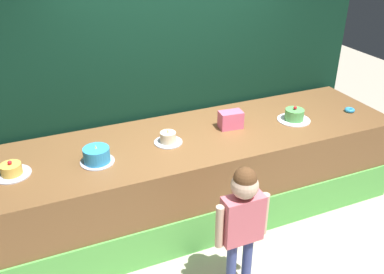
% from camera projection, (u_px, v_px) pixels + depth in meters
% --- Properties ---
extents(ground_plane, '(12.00, 12.00, 0.00)m').
position_uv_depth(ground_plane, '(223.00, 242.00, 4.15)').
color(ground_plane, '#BCB29E').
extents(stage_platform, '(4.14, 1.17, 0.93)m').
position_uv_depth(stage_platform, '(200.00, 174.00, 4.39)').
color(stage_platform, brown).
rests_on(stage_platform, ground_plane).
extents(curtain_backdrop, '(4.45, 0.08, 2.65)m').
position_uv_depth(curtain_backdrop, '(175.00, 76.00, 4.54)').
color(curtain_backdrop, black).
rests_on(curtain_backdrop, ground_plane).
extents(child_figure, '(0.47, 0.22, 1.22)m').
position_uv_depth(child_figure, '(243.00, 215.00, 3.29)').
color(child_figure, '#3F4C8C').
rests_on(child_figure, ground_plane).
extents(pink_box, '(0.25, 0.17, 0.18)m').
position_uv_depth(pink_box, '(231.00, 120.00, 4.29)').
color(pink_box, '#ED6388').
rests_on(pink_box, stage_platform).
extents(donut, '(0.11, 0.11, 0.04)m').
position_uv_depth(donut, '(350.00, 110.00, 4.67)').
color(donut, '#3399D8').
rests_on(donut, stage_platform).
extents(cake_far_left, '(0.31, 0.31, 0.14)m').
position_uv_depth(cake_far_left, '(11.00, 170.00, 3.52)').
color(cake_far_left, silver).
rests_on(cake_far_left, stage_platform).
extents(cake_center_left, '(0.30, 0.30, 0.17)m').
position_uv_depth(cake_center_left, '(97.00, 156.00, 3.69)').
color(cake_center_left, silver).
rests_on(cake_center_left, stage_platform).
extents(cake_center_right, '(0.27, 0.27, 0.15)m').
position_uv_depth(cake_center_right, '(168.00, 138.00, 4.02)').
color(cake_center_right, silver).
rests_on(cake_center_right, stage_platform).
extents(cake_far_right, '(0.35, 0.35, 0.16)m').
position_uv_depth(cake_far_right, '(294.00, 116.00, 4.45)').
color(cake_far_right, silver).
rests_on(cake_far_right, stage_platform).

